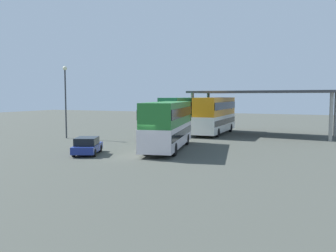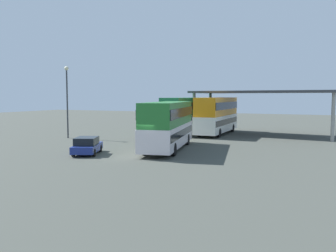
{
  "view_description": "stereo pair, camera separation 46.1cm",
  "coord_description": "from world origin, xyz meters",
  "px_view_note": "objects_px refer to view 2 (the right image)",
  "views": [
    {
      "loc": [
        12.16,
        -23.71,
        4.54
      ],
      "look_at": [
        0.1,
        4.07,
        2.0
      ],
      "focal_mm": 38.24,
      "sensor_mm": 36.0,
      "label": 1
    },
    {
      "loc": [
        12.59,
        -23.52,
        4.54
      ],
      "look_at": [
        0.1,
        4.07,
        2.0
      ],
      "focal_mm": 38.24,
      "sensor_mm": 36.0,
      "label": 2
    }
  ],
  "objects_px": {
    "double_decker_near_canopy": "(188,113)",
    "lamppost_tall": "(67,93)",
    "double_decker_main": "(168,123)",
    "double_decker_mid_row": "(217,114)",
    "parked_hatchback": "(87,146)"
  },
  "relations": [
    {
      "from": "lamppost_tall",
      "to": "double_decker_main",
      "type": "bearing_deg",
      "value": -12.98
    },
    {
      "from": "double_decker_near_canopy",
      "to": "double_decker_mid_row",
      "type": "relative_size",
      "value": 1.04
    },
    {
      "from": "double_decker_main",
      "to": "double_decker_mid_row",
      "type": "xyz_separation_m",
      "value": [
        0.24,
        13.68,
        0.17
      ]
    },
    {
      "from": "parked_hatchback",
      "to": "double_decker_near_canopy",
      "type": "relative_size",
      "value": 0.36
    },
    {
      "from": "double_decker_main",
      "to": "parked_hatchback",
      "type": "bearing_deg",
      "value": 124.47
    },
    {
      "from": "double_decker_near_canopy",
      "to": "double_decker_main",
      "type": "bearing_deg",
      "value": -163.76
    },
    {
      "from": "double_decker_main",
      "to": "double_decker_near_canopy",
      "type": "xyz_separation_m",
      "value": [
        -3.59,
        13.94,
        0.16
      ]
    },
    {
      "from": "double_decker_near_canopy",
      "to": "double_decker_mid_row",
      "type": "height_order",
      "value": "double_decker_mid_row"
    },
    {
      "from": "double_decker_main",
      "to": "double_decker_mid_row",
      "type": "bearing_deg",
      "value": -13.03
    },
    {
      "from": "double_decker_near_canopy",
      "to": "lamppost_tall",
      "type": "relative_size",
      "value": 1.46
    },
    {
      "from": "parked_hatchback",
      "to": "double_decker_mid_row",
      "type": "distance_m",
      "value": 19.37
    },
    {
      "from": "double_decker_main",
      "to": "double_decker_near_canopy",
      "type": "height_order",
      "value": "double_decker_near_canopy"
    },
    {
      "from": "parked_hatchback",
      "to": "double_decker_near_canopy",
      "type": "xyz_separation_m",
      "value": [
        1.13,
        18.9,
        1.71
      ]
    },
    {
      "from": "parked_hatchback",
      "to": "double_decker_mid_row",
      "type": "relative_size",
      "value": 0.37
    },
    {
      "from": "double_decker_main",
      "to": "double_decker_near_canopy",
      "type": "relative_size",
      "value": 0.95
    }
  ]
}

